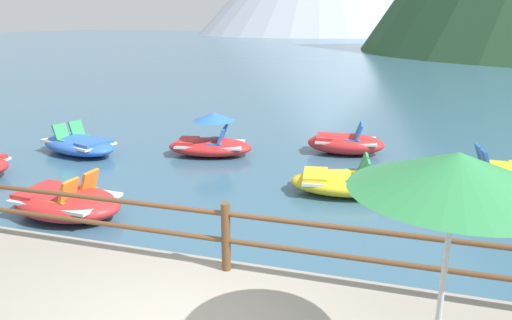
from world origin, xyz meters
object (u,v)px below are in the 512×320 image
Objects in this scene: pedal_boat_2 at (79,144)px; pedal_boat_4 at (345,182)px; pedal_boat_6 at (497,172)px; pedal_boat_3 at (210,142)px; pedal_boat_5 at (66,202)px; pedal_boat_7 at (345,143)px; beach_umbrella at (456,176)px.

pedal_boat_2 is 7.57m from pedal_boat_4.
pedal_boat_6 is at bearing 26.52° from pedal_boat_4.
pedal_boat_5 is (-1.05, -4.74, -0.10)m from pedal_boat_3.
pedal_boat_2 is at bearing -163.27° from pedal_boat_7.
pedal_boat_3 reaches higher than pedal_boat_4.
beach_umbrella is 9.79m from pedal_boat_3.
beach_umbrella is 7.46m from pedal_boat_5.
pedal_boat_4 is 5.67m from pedal_boat_5.
pedal_boat_5 is at bearing 153.34° from beach_umbrella.
pedal_boat_6 reaches higher than pedal_boat_4.
pedal_boat_2 is 7.44m from pedal_boat_7.
pedal_boat_7 is (7.13, 2.14, 0.03)m from pedal_boat_2.
beach_umbrella reaches higher than pedal_boat_3.
pedal_boat_4 is (7.49, -1.08, -0.01)m from pedal_boat_2.
pedal_boat_5 reaches higher than pedal_boat_2.
beach_umbrella is at bearing -76.50° from pedal_boat_4.
pedal_boat_4 is 1.13× the size of pedal_boat_6.
pedal_boat_7 reaches higher than pedal_boat_5.
pedal_boat_5 is (2.54, -3.85, 0.02)m from pedal_boat_2.
pedal_boat_3 is at bearing 153.25° from pedal_boat_4.
pedal_boat_2 is 1.28× the size of pedal_boat_6.
pedal_boat_2 is 3.70m from pedal_boat_3.
pedal_boat_3 is at bearing 177.19° from pedal_boat_6.
beach_umbrella is 0.90× the size of pedal_boat_3.
pedal_boat_7 is at bearing 101.06° from beach_umbrella.
pedal_boat_5 reaches higher than pedal_boat_4.
pedal_boat_2 is 1.29× the size of pedal_boat_7.
pedal_boat_3 is (-5.33, 7.94, -2.06)m from beach_umbrella.
pedal_boat_7 is (4.58, 5.99, 0.01)m from pedal_boat_5.
beach_umbrella is 0.89× the size of pedal_boat_4.
pedal_boat_7 reaches higher than pedal_boat_6.
pedal_boat_3 is (3.59, 0.89, 0.12)m from pedal_boat_2.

